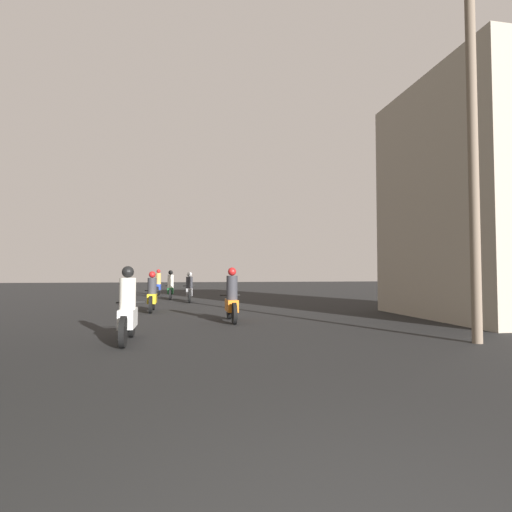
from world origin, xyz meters
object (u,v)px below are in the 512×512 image
object	(u,v)px
motorcycle_silver	(189,290)
utility_pole_near	(473,139)
building_right_near	(485,200)
motorcycle_orange	(232,300)
motorcycle_yellow	(152,295)
motorcycle_white	(128,312)
motorcycle_blue	(158,285)
motorcycle_green	(170,288)

from	to	relation	value
motorcycle_silver	utility_pole_near	size ratio (longest dim) A/B	0.25
motorcycle_silver	utility_pole_near	world-z (taller)	utility_pole_near
building_right_near	motorcycle_orange	bearing A→B (deg)	177.22
building_right_near	motorcycle_silver	bearing A→B (deg)	136.92
motorcycle_yellow	motorcycle_orange	bearing A→B (deg)	-59.23
utility_pole_near	motorcycle_white	bearing A→B (deg)	168.66
motorcycle_yellow	building_right_near	bearing A→B (deg)	-24.82
motorcycle_white	motorcycle_blue	bearing A→B (deg)	96.84
motorcycle_blue	utility_pole_near	xyz separation A→B (m)	(7.31, -18.76, 3.50)
motorcycle_blue	utility_pole_near	world-z (taller)	utility_pole_near
utility_pole_near	motorcycle_blue	bearing A→B (deg)	111.30
motorcycle_white	motorcycle_yellow	world-z (taller)	motorcycle_white
motorcycle_yellow	motorcycle_green	xyz separation A→B (m)	(0.46, 6.89, 0.03)
motorcycle_green	motorcycle_yellow	bearing A→B (deg)	-96.51
motorcycle_white	motorcycle_green	world-z (taller)	same
building_right_near	utility_pole_near	distance (m)	5.47
motorcycle_green	utility_pole_near	xyz separation A→B (m)	(6.46, -14.81, 3.54)
motorcycle_green	utility_pole_near	distance (m)	16.54
motorcycle_orange	motorcycle_green	size ratio (longest dim) A/B	1.00
motorcycle_green	motorcycle_silver	bearing A→B (deg)	-69.12
motorcycle_orange	motorcycle_silver	world-z (taller)	motorcycle_orange
motorcycle_yellow	motorcycle_green	bearing A→B (deg)	81.52
motorcycle_white	motorcycle_green	distance (m)	13.43
motorcycle_yellow	motorcycle_blue	bearing A→B (deg)	87.46
motorcycle_white	motorcycle_silver	distance (m)	11.31
motorcycle_orange	utility_pole_near	bearing A→B (deg)	-37.34
motorcycle_blue	utility_pole_near	distance (m)	20.43
motorcycle_white	motorcycle_orange	distance (m)	3.93
motorcycle_orange	motorcycle_blue	xyz separation A→B (m)	(-2.89, 14.34, 0.03)
motorcycle_green	building_right_near	distance (m)	15.14
motorcycle_green	motorcycle_blue	world-z (taller)	motorcycle_blue
motorcycle_white	motorcycle_green	xyz separation A→B (m)	(0.48, 13.42, -0.00)
motorcycle_blue	building_right_near	xyz separation A→B (m)	(11.00, -14.74, 3.11)
motorcycle_white	motorcycle_yellow	distance (m)	6.53
motorcycle_orange	motorcycle_yellow	xyz separation A→B (m)	(-2.49, 3.51, -0.03)
building_right_near	motorcycle_blue	bearing A→B (deg)	126.75
motorcycle_yellow	motorcycle_silver	distance (m)	4.90
motorcycle_white	utility_pole_near	distance (m)	7.91
motorcycle_orange	utility_pole_near	xyz separation A→B (m)	(4.43, -4.41, 3.53)
motorcycle_green	building_right_near	world-z (taller)	building_right_near
motorcycle_silver	utility_pole_near	distance (m)	14.21
motorcycle_silver	building_right_near	distance (m)	12.97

